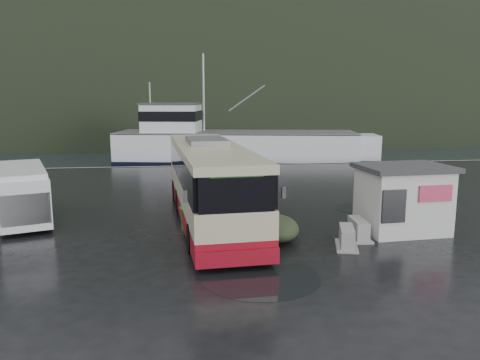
{
  "coord_description": "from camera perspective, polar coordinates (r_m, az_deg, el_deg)",
  "views": [
    {
      "loc": [
        0.02,
        -18.67,
        5.57
      ],
      "look_at": [
        2.98,
        3.13,
        1.7
      ],
      "focal_mm": 35.0,
      "sensor_mm": 36.0,
      "label": 1
    }
  ],
  "objects": [
    {
      "name": "ground",
      "position": [
        19.48,
        -7.51,
        -6.72
      ],
      "size": [
        160.0,
        160.0,
        0.0
      ],
      "primitive_type": "plane",
      "color": "black",
      "rests_on": "ground"
    },
    {
      "name": "harbor_water",
      "position": [
        128.79,
        -7.79,
        7.41
      ],
      "size": [
        300.0,
        180.0,
        0.02
      ],
      "primitive_type": "cube",
      "color": "black",
      "rests_on": "ground"
    },
    {
      "name": "quay_edge",
      "position": [
        39.07,
        -7.68,
        1.69
      ],
      "size": [
        160.0,
        0.6,
        1.5
      ],
      "primitive_type": "cube",
      "color": "#999993",
      "rests_on": "ground"
    },
    {
      "name": "headland",
      "position": [
        268.91,
        -5.66,
        8.74
      ],
      "size": [
        780.0,
        540.0,
        570.0
      ],
      "primitive_type": "ellipsoid",
      "color": "black",
      "rests_on": "ground"
    },
    {
      "name": "coach_bus",
      "position": [
        21.6,
        -3.64,
        -4.99
      ],
      "size": [
        4.09,
        13.38,
        3.74
      ],
      "primitive_type": null,
      "rotation": [
        0.0,
        0.0,
        0.06
      ],
      "color": "#BFB690",
      "rests_on": "ground"
    },
    {
      "name": "white_van",
      "position": [
        23.82,
        -24.72,
        -4.48
      ],
      "size": [
        3.89,
        6.37,
        2.52
      ],
      "primitive_type": null,
      "rotation": [
        0.0,
        0.0,
        0.33
      ],
      "color": "silver",
      "rests_on": "ground"
    },
    {
      "name": "waste_bin_left",
      "position": [
        18.14,
        -4.06,
        -7.93
      ],
      "size": [
        1.42,
        1.42,
        1.6
      ],
      "primitive_type": null,
      "rotation": [
        0.0,
        0.0,
        -0.29
      ],
      "color": "#14731A",
      "rests_on": "ground"
    },
    {
      "name": "waste_bin_right",
      "position": [
        20.11,
        -5.25,
        -6.14
      ],
      "size": [
        1.39,
        1.39,
        1.49
      ],
      "primitive_type": null,
      "rotation": [
        0.0,
        0.0,
        0.38
      ],
      "color": "#14731A",
      "rests_on": "ground"
    },
    {
      "name": "dome_tent",
      "position": [
        18.85,
        4.41,
        -7.23
      ],
      "size": [
        1.77,
        2.48,
        0.97
      ],
      "primitive_type": null,
      "rotation": [
        0.0,
        0.0,
        -0.0
      ],
      "color": "#2F3A22",
      "rests_on": "ground"
    },
    {
      "name": "ticket_kiosk",
      "position": [
        20.99,
        19.0,
        -5.97
      ],
      "size": [
        3.8,
        2.97,
        2.84
      ],
      "primitive_type": null,
      "rotation": [
        0.0,
        0.0,
        0.06
      ],
      "color": "silver",
      "rests_on": "ground"
    },
    {
      "name": "jersey_barrier_a",
      "position": [
        18.31,
        12.83,
        -7.99
      ],
      "size": [
        1.19,
        1.72,
        0.78
      ],
      "primitive_type": null,
      "rotation": [
        0.0,
        0.0,
        -0.28
      ],
      "color": "#999993",
      "rests_on": "ground"
    },
    {
      "name": "jersey_barrier_b",
      "position": [
        19.49,
        14.18,
        -6.94
      ],
      "size": [
        0.94,
        1.66,
        0.8
      ],
      "primitive_type": null,
      "rotation": [
        0.0,
        0.0,
        -0.09
      ],
      "color": "#999993",
      "rests_on": "ground"
    },
    {
      "name": "jersey_barrier_c",
      "position": [
        21.4,
        16.5,
        -5.53
      ],
      "size": [
        0.98,
        1.75,
        0.84
      ],
      "primitive_type": null,
      "rotation": [
        0.0,
        0.0,
        -0.08
      ],
      "color": "#999993",
      "rests_on": "ground"
    },
    {
      "name": "fishing_trawler",
      "position": [
        48.55,
        -0.48,
        3.39
      ],
      "size": [
        29.46,
        11.48,
        11.52
      ],
      "primitive_type": null,
      "rotation": [
        0.0,
        0.0,
        -0.19
      ],
      "color": "silver",
      "rests_on": "ground"
    },
    {
      "name": "puddles",
      "position": [
        16.14,
        -0.19,
        -10.19
      ],
      "size": [
        18.2,
        14.6,
        0.01
      ],
      "color": "black",
      "rests_on": "ground"
    }
  ]
}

